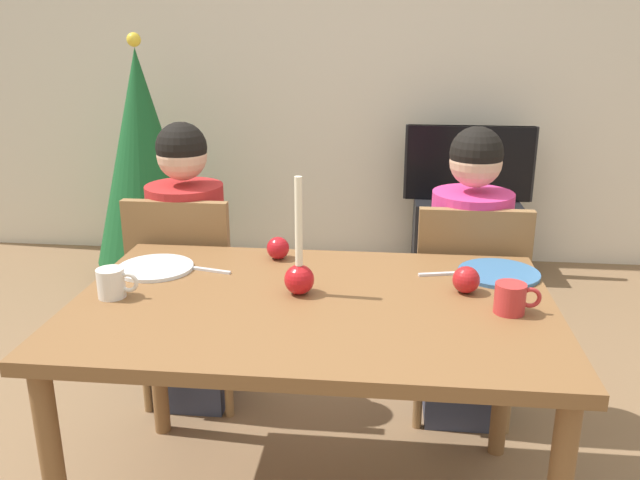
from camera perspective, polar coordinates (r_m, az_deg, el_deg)
back_wall at (r=4.37m, az=3.46°, el=15.24°), size 6.40×0.10×2.60m
dining_table at (r=1.96m, az=-0.63°, el=-7.48°), size 1.40×0.90×0.75m
chair_left at (r=2.68m, az=-11.37°, el=-4.20°), size 0.40×0.40×0.90m
chair_right at (r=2.58m, az=12.60°, el=-5.16°), size 0.40×0.40×0.90m
person_left_child at (r=2.69m, az=-11.24°, el=-2.80°), size 0.30×0.30×1.17m
person_right_child at (r=2.59m, az=12.61°, el=-3.70°), size 0.30×0.30×1.17m
tv_stand at (r=4.28m, az=12.37°, el=0.33°), size 0.64×0.40×0.48m
tv at (r=4.16m, az=12.81°, el=6.51°), size 0.79×0.05×0.46m
christmas_tree at (r=4.06m, az=-15.05°, el=6.90°), size 0.64×0.64×1.48m
candle_centerpiece at (r=1.94m, az=-1.82°, el=-2.71°), size 0.09×0.09×0.36m
plate_left at (r=2.22m, az=-14.09°, el=-2.35°), size 0.25×0.25×0.01m
plate_right at (r=2.19m, az=15.24°, el=-2.79°), size 0.26×0.26×0.01m
mug_left at (r=2.02m, az=-17.56°, el=-3.57°), size 0.12×0.08×0.09m
mug_right at (r=1.90m, az=16.25°, el=-4.87°), size 0.13×0.09×0.09m
fork_left at (r=2.18m, az=-9.89°, el=-2.54°), size 0.18×0.06×0.01m
fork_right at (r=2.15m, az=10.85°, el=-2.88°), size 0.18×0.06×0.01m
apple_near_candle at (r=2.25m, az=-3.67°, el=-0.70°), size 0.08×0.08×0.08m
apple_by_left_plate at (r=2.01m, az=12.55°, el=-3.38°), size 0.08×0.08×0.08m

